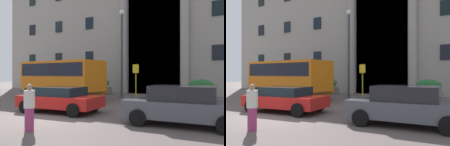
% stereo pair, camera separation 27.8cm
% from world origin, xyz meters
% --- Properties ---
extents(ground_plane, '(80.00, 64.00, 0.12)m').
position_xyz_m(ground_plane, '(0.00, 0.00, -0.06)').
color(ground_plane, '#594D4A').
extents(office_building_facade, '(36.96, 9.64, 16.71)m').
position_xyz_m(office_building_facade, '(0.00, 17.48, 8.35)').
color(office_building_facade, gray).
rests_on(office_building_facade, ground_plane).
extents(orange_minibus, '(6.62, 3.22, 2.83)m').
position_xyz_m(orange_minibus, '(-3.86, 5.50, 1.68)').
color(orange_minibus, orange).
rests_on(orange_minibus, ground_plane).
extents(bus_stop_sign, '(0.44, 0.08, 2.57)m').
position_xyz_m(bus_stop_sign, '(1.31, 7.30, 1.59)').
color(bus_stop_sign, '#969D1B').
rests_on(bus_stop_sign, ground_plane).
extents(hedge_planter_entrance_right, '(1.91, 0.70, 1.49)m').
position_xyz_m(hedge_planter_entrance_right, '(5.32, 10.30, 0.72)').
color(hedge_planter_entrance_right, gray).
rests_on(hedge_planter_entrance_right, ground_plane).
extents(hedge_planter_entrance_left, '(1.86, 0.98, 1.53)m').
position_xyz_m(hedge_planter_entrance_left, '(-3.54, 10.61, 0.74)').
color(hedge_planter_entrance_left, gray).
rests_on(hedge_planter_entrance_left, ground_plane).
extents(hedge_planter_west, '(1.53, 0.83, 1.61)m').
position_xyz_m(hedge_planter_west, '(-6.94, 10.70, 0.78)').
color(hedge_planter_west, slate).
rests_on(hedge_planter_west, ground_plane).
extents(parked_estate_mid, '(4.18, 2.30, 1.26)m').
position_xyz_m(parked_estate_mid, '(-0.17, 0.94, 0.66)').
color(parked_estate_mid, red).
rests_on(parked_estate_mid, ground_plane).
extents(parked_compact_extra, '(4.31, 2.06, 1.46)m').
position_xyz_m(parked_compact_extra, '(5.82, 0.69, 0.74)').
color(parked_compact_extra, '#464951').
rests_on(parked_compact_extra, ground_plane).
extents(scooter_by_planter, '(2.04, 0.55, 0.89)m').
position_xyz_m(scooter_by_planter, '(-1.02, 2.96, 0.46)').
color(scooter_by_planter, black).
rests_on(scooter_by_planter, ground_plane).
extents(motorcycle_far_end, '(1.97, 0.69, 0.89)m').
position_xyz_m(motorcycle_far_end, '(5.16, 3.29, 0.46)').
color(motorcycle_far_end, black).
rests_on(motorcycle_far_end, ground_plane).
extents(pedestrian_man_crossing, '(0.36, 0.36, 1.57)m').
position_xyz_m(pedestrian_man_crossing, '(1.45, -2.55, 0.78)').
color(pedestrian_man_crossing, '#9D3563').
rests_on(pedestrian_man_crossing, ground_plane).
extents(lamppost_plaza_centre, '(0.40, 0.40, 6.92)m').
position_xyz_m(lamppost_plaza_centre, '(-0.30, 8.40, 4.07)').
color(lamppost_plaza_centre, '#363E3F').
rests_on(lamppost_plaza_centre, ground_plane).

